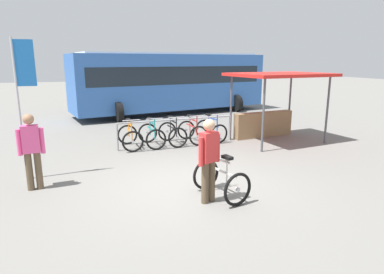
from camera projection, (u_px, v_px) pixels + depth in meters
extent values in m
plane|color=slate|center=(188.00, 186.00, 7.33)|extent=(80.00, 80.00, 0.00)
cylinder|color=#99999E|center=(117.00, 137.00, 10.06)|extent=(0.06, 0.06, 0.85)
cylinder|color=#99999E|center=(230.00, 128.00, 11.44)|extent=(0.06, 0.06, 0.85)
cylinder|color=#99999E|center=(177.00, 120.00, 10.66)|extent=(3.84, 0.33, 0.05)
torus|color=black|center=(127.00, 135.00, 10.87)|extent=(0.66, 0.10, 0.66)
cylinder|color=#B7B7BC|center=(127.00, 135.00, 10.87)|extent=(0.08, 0.06, 0.08)
torus|color=black|center=(133.00, 142.00, 9.93)|extent=(0.66, 0.10, 0.66)
cylinder|color=#B7B7BC|center=(133.00, 142.00, 9.93)|extent=(0.08, 0.06, 0.08)
cube|color=orange|center=(130.00, 131.00, 10.35)|extent=(0.08, 0.92, 0.04)
cube|color=orange|center=(130.00, 124.00, 10.25)|extent=(0.06, 0.61, 0.04)
cylinder|color=orange|center=(129.00, 128.00, 10.51)|extent=(0.03, 0.03, 0.55)
cube|color=black|center=(128.00, 120.00, 10.44)|extent=(0.13, 0.24, 0.06)
cylinder|color=orange|center=(132.00, 131.00, 9.97)|extent=(0.03, 0.03, 0.63)
cylinder|color=#B7B7BC|center=(131.00, 120.00, 9.90)|extent=(0.52, 0.05, 0.03)
torus|color=black|center=(148.00, 133.00, 11.11)|extent=(0.66, 0.13, 0.66)
cylinder|color=#B7B7BC|center=(148.00, 133.00, 11.11)|extent=(0.08, 0.07, 0.08)
torus|color=black|center=(156.00, 140.00, 10.19)|extent=(0.66, 0.13, 0.66)
cylinder|color=#B7B7BC|center=(156.00, 140.00, 10.19)|extent=(0.08, 0.07, 0.08)
cube|color=teal|center=(151.00, 129.00, 10.60)|extent=(0.11, 0.92, 0.04)
cube|color=teal|center=(152.00, 123.00, 10.50)|extent=(0.09, 0.61, 0.04)
cylinder|color=teal|center=(150.00, 127.00, 10.75)|extent=(0.03, 0.03, 0.55)
cube|color=black|center=(150.00, 118.00, 10.69)|extent=(0.14, 0.25, 0.06)
cylinder|color=teal|center=(155.00, 129.00, 10.23)|extent=(0.03, 0.03, 0.63)
cylinder|color=#B7B7BC|center=(154.00, 119.00, 10.16)|extent=(0.52, 0.07, 0.03)
torus|color=black|center=(167.00, 131.00, 11.36)|extent=(0.67, 0.17, 0.66)
cylinder|color=#B7B7BC|center=(167.00, 131.00, 11.36)|extent=(0.09, 0.07, 0.08)
torus|color=black|center=(178.00, 138.00, 10.44)|extent=(0.67, 0.17, 0.66)
cylinder|color=#B7B7BC|center=(178.00, 138.00, 10.44)|extent=(0.09, 0.07, 0.08)
cube|color=black|center=(172.00, 128.00, 10.85)|extent=(0.13, 0.92, 0.04)
cube|color=black|center=(173.00, 121.00, 10.75)|extent=(0.10, 0.61, 0.04)
cylinder|color=black|center=(170.00, 125.00, 11.00)|extent=(0.03, 0.03, 0.55)
cube|color=black|center=(170.00, 117.00, 10.94)|extent=(0.14, 0.25, 0.06)
cylinder|color=black|center=(176.00, 127.00, 10.48)|extent=(0.03, 0.03, 0.63)
cylinder|color=#B7B7BC|center=(176.00, 117.00, 10.41)|extent=(0.52, 0.08, 0.03)
torus|color=black|center=(186.00, 130.00, 11.61)|extent=(0.66, 0.15, 0.66)
cylinder|color=#B7B7BC|center=(186.00, 130.00, 11.61)|extent=(0.09, 0.07, 0.08)
torus|color=black|center=(199.00, 136.00, 10.70)|extent=(0.66, 0.15, 0.66)
cylinder|color=#B7B7BC|center=(199.00, 136.00, 10.70)|extent=(0.09, 0.07, 0.08)
cube|color=red|center=(192.00, 126.00, 11.10)|extent=(0.14, 0.92, 0.04)
cube|color=red|center=(193.00, 120.00, 11.01)|extent=(0.11, 0.61, 0.04)
cylinder|color=red|center=(190.00, 124.00, 11.25)|extent=(0.03, 0.03, 0.55)
cube|color=black|center=(190.00, 116.00, 11.19)|extent=(0.15, 0.25, 0.06)
cylinder|color=red|center=(197.00, 126.00, 10.74)|extent=(0.03, 0.03, 0.63)
cylinder|color=#B7B7BC|center=(197.00, 116.00, 10.66)|extent=(0.52, 0.09, 0.03)
torus|color=black|center=(204.00, 129.00, 11.84)|extent=(0.66, 0.20, 0.66)
cylinder|color=#B7B7BC|center=(204.00, 129.00, 11.84)|extent=(0.09, 0.08, 0.08)
torus|color=black|center=(219.00, 134.00, 10.96)|extent=(0.66, 0.20, 0.66)
cylinder|color=#B7B7BC|center=(219.00, 134.00, 10.96)|extent=(0.09, 0.08, 0.08)
cube|color=#2D56B7|center=(211.00, 125.00, 11.35)|extent=(0.21, 0.91, 0.04)
cube|color=#2D56B7|center=(212.00, 118.00, 11.26)|extent=(0.15, 0.61, 0.04)
cylinder|color=#2D56B7|center=(208.00, 122.00, 11.50)|extent=(0.03, 0.03, 0.55)
cube|color=black|center=(208.00, 115.00, 11.44)|extent=(0.16, 0.26, 0.06)
cylinder|color=#2D56B7|center=(217.00, 124.00, 11.00)|extent=(0.03, 0.03, 0.63)
cylinder|color=#B7B7BC|center=(217.00, 115.00, 10.93)|extent=(0.52, 0.13, 0.03)
torus|color=black|center=(238.00, 189.00, 6.25)|extent=(0.65, 0.24, 0.66)
cylinder|color=#B7B7BC|center=(238.00, 189.00, 6.25)|extent=(0.09, 0.08, 0.08)
torus|color=black|center=(206.00, 174.00, 7.07)|extent=(0.65, 0.24, 0.66)
cylinder|color=#B7B7BC|center=(206.00, 174.00, 7.07)|extent=(0.09, 0.08, 0.08)
cube|color=silver|center=(221.00, 171.00, 6.61)|extent=(0.29, 0.89, 0.04)
cube|color=silver|center=(220.00, 159.00, 6.60)|extent=(0.21, 0.60, 0.04)
cylinder|color=silver|center=(227.00, 171.00, 6.45)|extent=(0.03, 0.03, 0.55)
cube|color=black|center=(227.00, 157.00, 6.39)|extent=(0.18, 0.26, 0.06)
cylinder|color=silver|center=(210.00, 162.00, 6.90)|extent=(0.03, 0.03, 0.63)
cylinder|color=#B7B7BC|center=(210.00, 147.00, 6.83)|extent=(0.51, 0.17, 0.03)
cube|color=gray|center=(206.00, 151.00, 6.98)|extent=(0.31, 0.26, 0.22)
ellipsoid|color=beige|center=(206.00, 147.00, 6.95)|extent=(0.22, 0.20, 0.16)
sphere|color=beige|center=(203.00, 141.00, 7.00)|extent=(0.11, 0.11, 0.11)
cylinder|color=brown|center=(212.00, 181.00, 6.47)|extent=(0.14, 0.14, 0.82)
cylinder|color=brown|center=(205.00, 183.00, 6.35)|extent=(0.14, 0.14, 0.82)
cube|color=red|center=(209.00, 147.00, 6.26)|extent=(0.39, 0.32, 0.58)
cylinder|color=red|center=(218.00, 148.00, 6.39)|extent=(0.09, 0.09, 0.55)
cylinder|color=red|center=(201.00, 152.00, 6.11)|extent=(0.09, 0.09, 0.55)
sphere|color=tan|center=(209.00, 125.00, 6.16)|extent=(0.22, 0.22, 0.22)
cylinder|color=brown|center=(39.00, 170.00, 7.08)|extent=(0.14, 0.14, 0.82)
cylinder|color=brown|center=(29.00, 172.00, 7.01)|extent=(0.14, 0.14, 0.82)
cube|color=#E54C8C|center=(30.00, 139.00, 6.89)|extent=(0.36, 0.24, 0.58)
cylinder|color=#E54C8C|center=(42.00, 141.00, 6.97)|extent=(0.09, 0.09, 0.55)
cylinder|color=#E54C8C|center=(19.00, 143.00, 6.79)|extent=(0.09, 0.09, 0.55)
sphere|color=#9E7051|center=(28.00, 119.00, 6.79)|extent=(0.22, 0.22, 0.22)
cube|color=#B23333|center=(31.00, 137.00, 7.02)|extent=(0.27, 0.17, 0.40)
cube|color=#3366B7|center=(171.00, 81.00, 17.09)|extent=(10.30, 4.54, 2.70)
cube|color=#19232D|center=(171.00, 75.00, 17.02)|extent=(9.52, 4.39, 0.84)
cube|color=silver|center=(171.00, 54.00, 16.78)|extent=(9.27, 4.09, 0.08)
cylinder|color=black|center=(119.00, 112.00, 14.75)|extent=(0.43, 0.93, 0.90)
cylinder|color=black|center=(104.00, 106.00, 16.87)|extent=(0.43, 0.93, 0.90)
cylinder|color=black|center=(236.00, 103.00, 17.86)|extent=(0.43, 0.93, 0.90)
cylinder|color=black|center=(211.00, 99.00, 19.98)|extent=(0.43, 0.93, 0.90)
cylinder|color=#4C4C51|center=(231.00, 108.00, 11.40)|extent=(0.07, 0.07, 2.20)
cylinder|color=#4C4C51|center=(290.00, 104.00, 12.49)|extent=(0.07, 0.07, 2.20)
cylinder|color=#4C4C51|center=(263.00, 116.00, 9.82)|extent=(0.07, 0.07, 2.20)
cylinder|color=#4C4C51|center=(327.00, 110.00, 10.91)|extent=(0.07, 0.07, 2.20)
cube|color=red|center=(280.00, 75.00, 10.90)|extent=(3.40, 2.72, 0.10)
cube|color=olive|center=(263.00, 124.00, 11.96)|extent=(2.36, 0.63, 0.90)
cylinder|color=#B2B2B7|center=(19.00, 111.00, 7.39)|extent=(0.05, 0.05, 3.20)
cube|color=blue|center=(25.00, 63.00, 7.22)|extent=(0.40, 0.03, 1.00)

